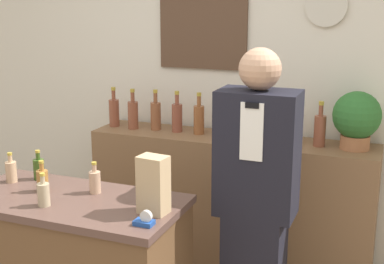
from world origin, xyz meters
name	(u,v)px	position (x,y,z in m)	size (l,w,h in m)	color
back_wall	(225,77)	(0.00, 2.00, 1.35)	(5.20, 0.09, 2.70)	silver
back_shelf	(229,204)	(0.13, 1.74, 0.49)	(1.98, 0.41, 0.97)	brown
shopkeeper	(256,203)	(0.52, 0.97, 0.83)	(0.42, 0.27, 1.67)	black
potted_plant	(357,118)	(0.95, 1.76, 1.18)	(0.30, 0.30, 0.37)	#B27047
paper_bag	(153,185)	(0.14, 0.50, 1.05)	(0.15, 0.12, 0.28)	tan
tape_dispenser	(145,220)	(0.16, 0.35, 0.93)	(0.09, 0.06, 0.07)	#1E4799
counter_bottle_0	(11,171)	(-0.80, 0.61, 0.97)	(0.06, 0.06, 0.17)	tan
counter_bottle_1	(39,168)	(-0.69, 0.70, 0.97)	(0.06, 0.06, 0.17)	#34511A
counter_bottle_2	(42,180)	(-0.54, 0.55, 0.97)	(0.06, 0.06, 0.17)	#A36C31
counter_bottle_3	(44,194)	(-0.41, 0.38, 0.97)	(0.06, 0.06, 0.17)	tan
counter_bottle_4	(95,181)	(-0.27, 0.63, 0.97)	(0.06, 0.06, 0.17)	tan
shelf_bottle_0	(114,112)	(-0.78, 1.74, 1.09)	(0.08, 0.08, 0.30)	brown
shelf_bottle_1	(133,114)	(-0.61, 1.72, 1.09)	(0.08, 0.08, 0.30)	brown
shelf_bottle_2	(156,115)	(-0.44, 1.75, 1.09)	(0.08, 0.08, 0.30)	brown
shelf_bottle_3	(177,117)	(-0.28, 1.75, 1.09)	(0.08, 0.08, 0.30)	brown
shelf_bottle_4	(199,119)	(-0.11, 1.75, 1.09)	(0.08, 0.08, 0.30)	brown
shelf_bottle_5	(221,121)	(0.06, 1.73, 1.09)	(0.08, 0.08, 0.30)	brown
shelf_bottle_6	(244,123)	(0.23, 1.74, 1.09)	(0.08, 0.08, 0.30)	brown
shelf_bottle_7	(269,125)	(0.39, 1.74, 1.09)	(0.08, 0.08, 0.30)	brown
shelf_bottle_8	(294,127)	(0.56, 1.73, 1.09)	(0.08, 0.08, 0.30)	brown
shelf_bottle_9	(320,130)	(0.73, 1.74, 1.09)	(0.08, 0.08, 0.30)	brown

